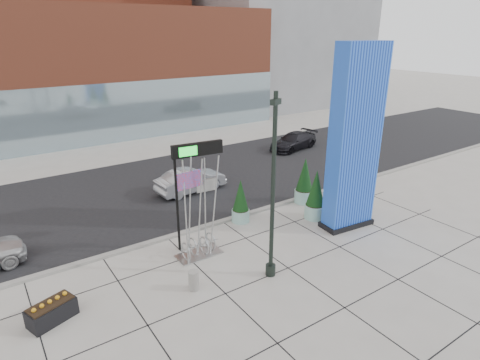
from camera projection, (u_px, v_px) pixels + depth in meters
ground at (254, 264)px, 16.47m from camera, size 160.00×160.00×0.00m
street_asphalt at (156, 189)px, 24.21m from camera, size 80.00×12.00×0.02m
curb_edge at (206, 226)px, 19.55m from camera, size 80.00×0.30×0.12m
tower_podium at (87, 72)px, 35.98m from camera, size 34.00×10.00×11.00m
tower_glass_front at (107, 114)px, 33.31m from camera, size 34.00×0.60×5.00m
building_grey_parking at (272, 30)px, 51.77m from camera, size 20.00×18.00×18.00m
blue_pylon at (354, 143)px, 18.33m from camera, size 2.69×1.40×8.62m
lamp_post at (272, 207)px, 14.76m from camera, size 0.49×0.39×7.14m
public_art_sculpture at (198, 231)px, 16.78m from camera, size 1.93×0.97×4.36m
concrete_bollard at (194, 280)px, 14.77m from camera, size 0.39×0.39×0.77m
overhead_street_sign at (192, 158)px, 16.60m from camera, size 2.23×0.46×4.72m
round_planter_east at (305, 182)px, 22.02m from camera, size 1.03×1.03×2.58m
round_planter_mid at (316, 196)px, 20.14m from camera, size 1.03×1.03×2.58m
round_planter_west at (241, 202)px, 19.84m from camera, size 0.89×0.89×2.23m
box_planter_north at (52, 311)px, 13.17m from camera, size 1.65×1.20×0.82m
car_silver_mid at (191, 181)px, 23.64m from camera, size 4.36×1.85×1.40m
car_dark_east at (293, 141)px, 32.14m from camera, size 4.78×2.66×1.31m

